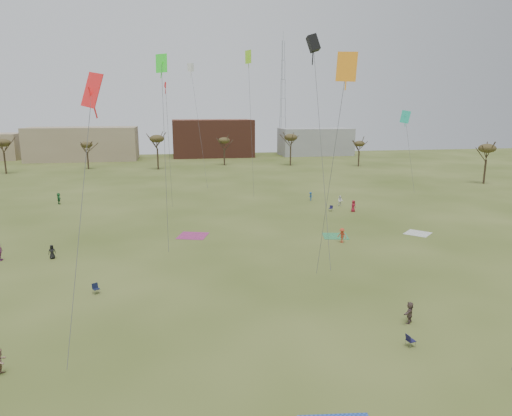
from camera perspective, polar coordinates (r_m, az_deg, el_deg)
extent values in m
plane|color=#394A17|center=(36.27, 3.50, -12.56)|extent=(260.00, 260.00, 0.00)
imported|color=#9D7664|center=(31.67, -29.47, -16.47)|extent=(0.88, 0.98, 1.65)
imported|color=brown|center=(35.54, 18.77, -12.34)|extent=(1.37, 1.42, 1.62)
imported|color=black|center=(51.84, -24.30, -5.05)|extent=(0.84, 0.69, 1.49)
imported|color=#BC3E23|center=(53.82, 10.77, -3.41)|extent=(1.23, 1.26, 1.73)
imported|color=white|center=(74.19, 10.57, 0.89)|extent=(1.01, 0.92, 1.68)
imported|color=#257038|center=(81.20, -23.58, 1.10)|extent=(1.03, 1.79, 1.84)
imported|color=maroon|center=(70.39, 12.16, 0.25)|extent=(1.03, 0.88, 1.78)
imported|color=navy|center=(77.97, 6.88, 1.48)|extent=(0.61, 0.98, 1.45)
cube|color=silver|center=(60.48, 19.69, -3.03)|extent=(3.99, 3.99, 0.03)
cube|color=#9E306D|center=(56.43, -7.97, -3.48)|extent=(4.30, 4.30, 0.03)
cube|color=#328B50|center=(56.57, 9.96, -3.51)|extent=(3.54, 3.54, 0.03)
cube|color=#121832|center=(41.07, -19.48, -9.58)|extent=(0.69, 0.69, 0.04)
cube|color=#121832|center=(41.19, -19.63, -9.19)|extent=(0.49, 0.37, 0.44)
cube|color=#171439|center=(32.52, 18.92, -15.50)|extent=(0.58, 0.58, 0.04)
cube|color=#171439|center=(32.28, 18.62, -15.24)|extent=(0.22, 0.52, 0.44)
cube|color=#18153B|center=(70.18, 9.38, -0.06)|extent=(0.71, 0.71, 0.04)
cube|color=#18153B|center=(70.35, 9.46, 0.16)|extent=(0.46, 0.43, 0.44)
cube|color=silver|center=(88.54, -8.23, 17.12)|extent=(0.85, 0.85, 1.45)
cube|color=silver|center=(88.47, -8.21, 16.57)|extent=(0.08, 0.08, 2.17)
cylinder|color=#4C4C51|center=(85.90, -7.17, 9.96)|extent=(2.31, 4.91, 21.98)
cube|color=orange|center=(38.29, 11.35, 17.05)|extent=(1.16, 1.16, 2.28)
cube|color=orange|center=(38.23, 11.30, 15.86)|extent=(0.08, 0.08, 2.05)
cylinder|color=#4C4C51|center=(38.77, 9.38, 3.97)|extent=(1.67, 1.16, 17.66)
cube|color=red|center=(30.03, -19.95, 13.78)|extent=(1.08, 1.08, 2.12)
cube|color=red|center=(30.01, -19.85, 12.36)|extent=(0.08, 0.08, 1.91)
cylinder|color=#4C4C51|center=(28.37, -21.29, -1.99)|extent=(1.70, 5.23, 15.49)
cube|color=#2CED29|center=(49.26, -11.82, 17.41)|extent=(0.94, 0.94, 1.85)
cube|color=#2CED29|center=(49.21, -11.79, 16.66)|extent=(0.08, 0.08, 1.67)
cylinder|color=#4C4C51|center=(47.45, -11.38, 6.17)|extent=(0.05, 3.72, 18.94)
cube|color=#1BA483|center=(84.28, 18.28, 10.85)|extent=(1.08, 1.08, 2.12)
cube|color=#1BA483|center=(84.29, 18.25, 10.34)|extent=(0.08, 0.08, 1.90)
cylinder|color=#4C4C51|center=(84.00, 18.80, 6.32)|extent=(1.56, 2.30, 13.10)
cube|color=black|center=(45.46, 7.22, 19.89)|extent=(0.86, 0.86, 1.47)
cube|color=black|center=(45.35, 7.19, 18.82)|extent=(0.08, 0.08, 2.20)
cylinder|color=#4C4C51|center=(42.50, 8.28, 6.60)|extent=(0.41, 5.94, 20.42)
cube|color=#89CF22|center=(74.50, -0.99, 18.49)|extent=(1.02, 1.02, 2.01)
cube|color=#89CF22|center=(74.43, -0.99, 17.96)|extent=(0.08, 0.08, 1.81)
cylinder|color=#4C4C51|center=(74.21, -0.61, 9.87)|extent=(0.94, 0.05, 22.38)
cone|color=red|center=(66.10, -11.34, 14.97)|extent=(0.85, 0.06, 0.85)
cube|color=red|center=(66.07, -11.32, 14.50)|extent=(0.08, 0.08, 1.39)
cylinder|color=#4C4C51|center=(67.23, -10.89, 7.39)|extent=(0.31, 2.03, 17.69)
cylinder|color=#3A2B1E|center=(125.16, -29.04, 4.94)|extent=(0.40, 0.40, 5.10)
ellipsoid|color=#473D1E|center=(124.75, -29.27, 7.18)|extent=(3.57, 3.57, 1.87)
cylinder|color=#3A2B1E|center=(126.53, -20.40, 5.59)|extent=(0.40, 0.40, 4.32)
ellipsoid|color=#473D1E|center=(126.17, -20.54, 7.47)|extent=(3.02, 3.02, 1.58)
cylinder|color=#3A2B1E|center=(120.64, -12.26, 6.05)|extent=(0.40, 0.40, 5.40)
ellipsoid|color=#473D1E|center=(120.21, -12.37, 8.52)|extent=(3.78, 3.78, 1.98)
cylinder|color=#3A2B1E|center=(127.36, -4.01, 6.45)|extent=(0.40, 0.40, 4.68)
ellipsoid|color=#473D1E|center=(126.98, -4.04, 8.48)|extent=(3.28, 3.28, 1.72)
cylinder|color=#3A2B1E|center=(126.69, 4.37, 6.55)|extent=(0.40, 0.40, 5.28)
ellipsoid|color=#473D1E|center=(126.28, 4.40, 8.85)|extent=(3.70, 3.70, 1.94)
cylinder|color=#3A2B1E|center=(127.85, 12.81, 6.09)|extent=(0.40, 0.40, 4.20)
ellipsoid|color=#473D1E|center=(127.50, 12.90, 7.90)|extent=(2.94, 2.94, 1.54)
cylinder|color=#3A2B1E|center=(106.32, 26.85, 4.10)|extent=(0.40, 0.40, 5.04)
ellipsoid|color=#473D1E|center=(105.85, 27.10, 6.71)|extent=(3.53, 3.53, 1.85)
cube|color=#937F60|center=(149.73, -20.90, 7.57)|extent=(32.00, 14.00, 10.00)
cube|color=brown|center=(152.76, -5.51, 8.77)|extent=(26.00, 16.00, 12.00)
cube|color=gray|center=(157.79, 7.46, 8.29)|extent=(24.00, 12.00, 9.00)
cylinder|color=#9EA3A8|center=(161.72, 3.67, 13.60)|extent=(0.16, 0.16, 38.00)
cylinder|color=#9EA3A8|center=(162.16, 3.13, 13.60)|extent=(0.16, 0.16, 38.00)
cylinder|color=#9EA3A8|center=(160.65, 3.26, 13.61)|extent=(0.16, 0.16, 38.00)
cylinder|color=#9EA3A8|center=(163.28, 3.45, 20.81)|extent=(0.10, 0.10, 3.00)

